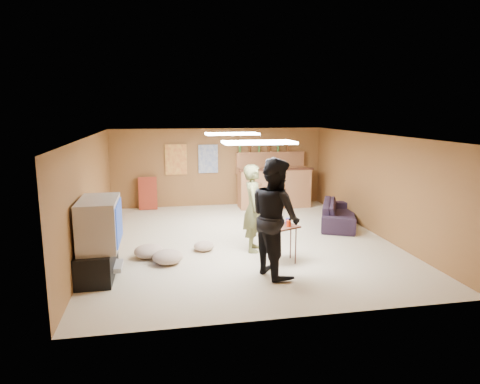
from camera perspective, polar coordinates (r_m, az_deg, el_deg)
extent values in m
plane|color=beige|center=(9.10, 0.24, -6.43)|extent=(7.00, 7.00, 0.00)
cube|color=silver|center=(8.70, 0.25, 7.54)|extent=(6.00, 7.00, 0.02)
cube|color=brown|center=(12.24, -2.88, 3.32)|extent=(6.00, 0.02, 2.20)
cube|color=brown|center=(5.53, 7.20, -6.09)|extent=(6.00, 0.02, 2.20)
cube|color=brown|center=(8.78, -19.36, -0.29)|extent=(0.02, 7.00, 2.20)
cube|color=brown|center=(9.84, 17.65, 0.97)|extent=(0.02, 7.00, 2.20)
cube|color=black|center=(7.52, -18.49, -8.77)|extent=(0.55, 1.30, 0.50)
cube|color=#B2B2B7|center=(7.52, -16.76, -9.47)|extent=(0.35, 0.50, 0.08)
cube|color=#B2B2B7|center=(7.32, -18.25, -3.96)|extent=(0.60, 1.10, 0.80)
cube|color=navy|center=(7.29, -15.83, -3.90)|extent=(0.02, 0.95, 0.65)
cube|color=#995E37|center=(12.09, 4.56, 0.57)|extent=(2.00, 0.60, 1.10)
cube|color=#3E1E13|center=(11.77, 4.92, 2.99)|extent=(2.10, 0.12, 0.05)
cube|color=#995E37|center=(12.39, 4.08, 5.26)|extent=(2.00, 0.18, 0.05)
cube|color=#995E37|center=(12.45, 4.04, 3.89)|extent=(2.00, 0.14, 0.60)
cube|color=#BF3F26|center=(12.07, -8.53, 4.30)|extent=(0.60, 0.03, 0.85)
cube|color=#334C99|center=(12.14, -4.27, 4.43)|extent=(0.55, 0.03, 0.80)
cube|color=maroon|center=(12.04, -12.19, -0.17)|extent=(0.50, 0.26, 0.91)
cube|color=white|center=(7.24, 2.52, 6.62)|extent=(1.20, 0.60, 0.04)
cube|color=white|center=(9.88, -1.09, 7.76)|extent=(1.20, 0.60, 0.04)
imported|color=brown|center=(8.24, 1.82, -2.16)|extent=(0.54, 0.70, 1.69)
imported|color=black|center=(7.04, 4.71, -3.34)|extent=(0.98, 1.12, 1.96)
imported|color=black|center=(10.48, 13.10, -2.79)|extent=(1.47, 2.06, 0.56)
cube|color=#3E1E13|center=(7.79, 5.68, -6.90)|extent=(0.64, 0.59, 0.67)
cylinder|color=red|center=(7.67, 4.70, -4.16)|extent=(0.09, 0.09, 0.10)
cylinder|color=red|center=(7.65, 6.49, -4.17)|extent=(0.11, 0.11, 0.12)
cylinder|color=#161E99|center=(7.79, 6.39, -3.92)|extent=(0.09, 0.09, 0.11)
ellipsoid|color=tan|center=(8.22, -12.11, -7.72)|extent=(0.70, 0.70, 0.24)
ellipsoid|color=tan|center=(8.46, -4.85, -7.18)|extent=(0.42, 0.42, 0.18)
ellipsoid|color=tan|center=(7.84, -9.62, -8.51)|extent=(0.69, 0.69, 0.24)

